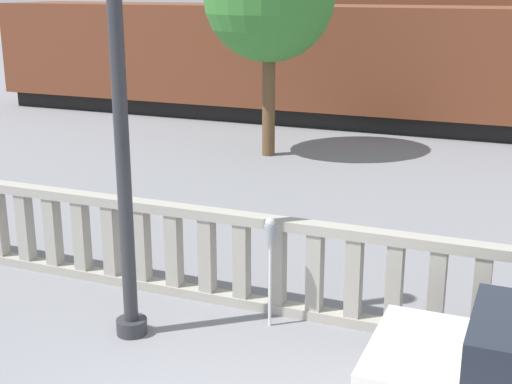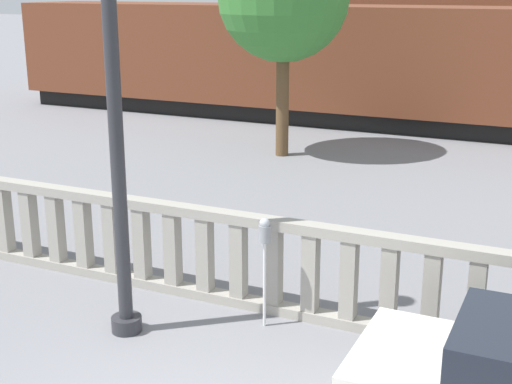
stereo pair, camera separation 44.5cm
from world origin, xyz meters
name	(u,v)px [view 1 (the left image)]	position (x,y,z in m)	size (l,w,h in m)	color
balustrade	(296,269)	(0.00, 3.36, 0.68)	(13.05, 0.24, 1.36)	#9E998E
lamppost	(119,85)	(-1.78, 2.04, 3.22)	(0.40, 0.40, 6.12)	#2D2D33
parking_meter	(270,241)	(-0.21, 2.93, 1.20)	(0.16, 0.16, 1.51)	silver
train_near	(329,62)	(-3.75, 17.25, 1.95)	(23.36, 3.17, 4.31)	black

